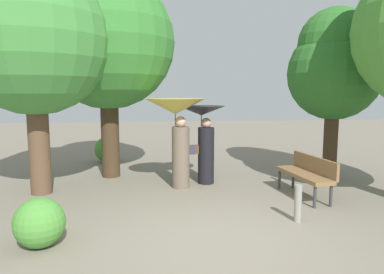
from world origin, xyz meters
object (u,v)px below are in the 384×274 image
tree_near_left (32,25)px  path_marker_post (298,203)px  person_right (203,130)px  park_bench (307,172)px  person_left (177,120)px  tree_mid_left (107,30)px  tree_mid_right (334,65)px

tree_near_left → path_marker_post: (4.72, -2.15, -3.14)m
person_right → park_bench: 2.45m
person_left → person_right: 0.75m
tree_near_left → tree_mid_left: 1.88m
tree_mid_left → path_marker_post: (3.43, -3.51, -3.30)m
person_left → tree_mid_left: size_ratio=0.36×
person_left → tree_mid_right: 4.10m
tree_mid_left → path_marker_post: size_ratio=8.90×
park_bench → person_left: bearing=-118.7°
person_left → path_marker_post: bearing=-145.9°
person_left → tree_mid_left: tree_mid_left is taller
person_left → tree_near_left: bearing=87.8°
person_left → park_bench: person_left is taller
person_left → park_bench: size_ratio=1.28×
tree_mid_left → tree_mid_right: bearing=-7.0°
person_right → park_bench: size_ratio=1.16×
tree_mid_right → tree_near_left: bearing=-174.1°
person_left → park_bench: (2.58, -0.97, -1.01)m
tree_mid_right → tree_mid_left: bearing=173.0°
person_left → person_right: person_left is taller
person_right → tree_mid_left: size_ratio=0.33×
tree_mid_left → path_marker_post: tree_mid_left is taller
person_right → park_bench: (1.95, -1.28, -0.75)m
tree_mid_left → path_marker_post: 5.91m
tree_near_left → path_marker_post: size_ratio=8.47×
person_right → tree_near_left: (-3.51, -0.44, 2.18)m
path_marker_post → person_right: bearing=115.0°
path_marker_post → tree_mid_left: bearing=134.3°
person_right → path_marker_post: (1.21, -2.59, -0.95)m
park_bench → tree_mid_left: (-4.17, 2.20, 3.10)m
park_bench → tree_mid_right: bearing=132.1°
path_marker_post → tree_mid_right: bearing=54.6°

